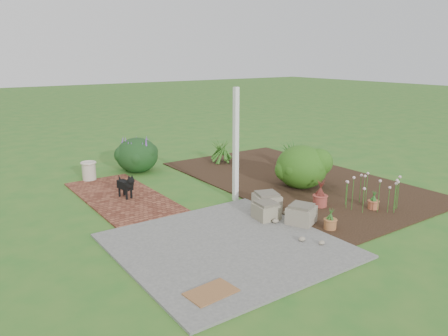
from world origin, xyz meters
TOP-DOWN VIEW (x-y plane):
  - ground at (0.00, 0.00)m, footprint 80.00×80.00m
  - concrete_patio at (-1.25, -1.75)m, footprint 3.50×3.50m
  - brick_path at (-1.70, 1.75)m, footprint 1.60×3.50m
  - garden_bed at (2.50, 0.50)m, footprint 4.00×7.00m
  - veranda_post at (0.30, 0.10)m, footprint 0.10×0.10m
  - stone_trough_near at (0.48, -1.77)m, footprint 0.63×0.63m
  - stone_trough_mid at (0.08, -1.21)m, footprint 0.48×0.48m
  - stone_trough_far at (0.40, -0.86)m, footprint 0.62×0.62m
  - coir_doormat at (-2.31, -2.90)m, footprint 0.71×0.49m
  - black_dog at (-1.66, 1.55)m, footprint 0.25×0.60m
  - cream_ceramic_urn at (-1.86, 3.48)m, footprint 0.43×0.43m
  - evergreen_shrub at (2.18, -0.04)m, footprint 1.52×1.52m
  - agapanthus_clump_back at (3.37, 1.57)m, footprint 1.12×1.12m
  - agapanthus_clump_front at (1.97, 3.11)m, footprint 1.15×1.15m
  - pink_flower_patch at (2.34, -1.98)m, footprint 1.31×1.31m
  - terracotta_pot_bronze at (1.51, -1.29)m, footprint 0.36×0.36m
  - terracotta_pot_small_left at (2.30, -2.05)m, footprint 0.26×0.26m
  - terracotta_pot_small_right at (0.73, -2.27)m, footprint 0.26×0.26m
  - purple_flowering_bush at (-0.44, 3.68)m, footprint 1.48×1.48m

SIDE VIEW (x-z plane):
  - ground at x=0.00m, z-range 0.00..0.00m
  - garden_bed at x=2.50m, z-range 0.00..0.03m
  - concrete_patio at x=-1.25m, z-range 0.00..0.04m
  - brick_path at x=-1.70m, z-range 0.00..0.04m
  - coir_doormat at x=-2.31m, z-range 0.04..0.06m
  - terracotta_pot_small_left at x=2.30m, z-range 0.03..0.21m
  - terracotta_pot_small_right at x=0.73m, z-range 0.03..0.22m
  - terracotta_pot_bronze at x=1.51m, z-range 0.03..0.27m
  - stone_trough_mid at x=0.08m, z-range 0.04..0.33m
  - stone_trough_near at x=0.48m, z-range 0.04..0.36m
  - stone_trough_far at x=0.40m, z-range 0.04..0.37m
  - cream_ceramic_urn at x=-1.86m, z-range 0.04..0.49m
  - black_dog at x=-1.66m, z-range 0.09..0.61m
  - pink_flower_patch at x=2.34m, z-range 0.03..0.73m
  - agapanthus_clump_front at x=1.97m, z-range 0.03..0.85m
  - agapanthus_clump_back at x=3.37m, z-range 0.03..0.89m
  - purple_flowering_bush at x=-0.44m, z-range 0.00..0.97m
  - evergreen_shrub at x=2.18m, z-range 0.03..1.08m
  - veranda_post at x=0.30m, z-range 0.00..2.50m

